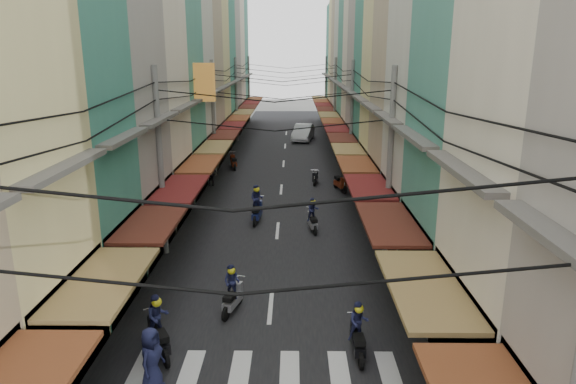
# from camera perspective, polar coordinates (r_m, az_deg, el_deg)

# --- Properties ---
(ground) EXTENTS (160.00, 160.00, 0.00)m
(ground) POSITION_cam_1_polar(r_m,az_deg,el_deg) (20.36, -1.69, -10.01)
(ground) COLOR #63635E
(ground) RESTS_ON ground
(road) EXTENTS (10.00, 80.00, 0.02)m
(road) POSITION_cam_1_polar(r_m,az_deg,el_deg) (39.37, -0.55, 2.54)
(road) COLOR black
(road) RESTS_ON ground
(sidewalk_left) EXTENTS (3.00, 80.00, 0.06)m
(sidewalk_left) POSITION_cam_1_polar(r_m,az_deg,el_deg) (40.03, -9.91, 2.56)
(sidewalk_left) COLOR slate
(sidewalk_left) RESTS_ON ground
(sidewalk_right) EXTENTS (3.00, 80.00, 0.06)m
(sidewalk_right) POSITION_cam_1_polar(r_m,az_deg,el_deg) (39.77, 8.86, 2.52)
(sidewalk_right) COLOR slate
(sidewalk_right) RESTS_ON ground
(crosswalk) EXTENTS (7.55, 2.40, 0.01)m
(crosswalk) POSITION_cam_1_polar(r_m,az_deg,el_deg) (15.15, -2.64, -19.67)
(crosswalk) COLOR silver
(crosswalk) RESTS_ON ground
(building_row_left) EXTENTS (7.80, 67.67, 23.70)m
(building_row_left) POSITION_cam_1_polar(r_m,az_deg,el_deg) (36.04, -13.97, 16.58)
(building_row_left) COLOR beige
(building_row_left) RESTS_ON ground
(building_row_right) EXTENTS (7.80, 68.98, 22.59)m
(building_row_right) POSITION_cam_1_polar(r_m,az_deg,el_deg) (35.57, 12.67, 16.09)
(building_row_right) COLOR teal
(building_row_right) RESTS_ON ground
(utility_poles) EXTENTS (10.20, 66.13, 8.20)m
(utility_poles) POSITION_cam_1_polar(r_m,az_deg,el_deg) (33.48, -0.76, 11.68)
(utility_poles) COLOR slate
(utility_poles) RESTS_ON ground
(white_car) EXTENTS (6.04, 3.16, 2.03)m
(white_car) POSITION_cam_1_polar(r_m,az_deg,el_deg) (52.48, 1.69, 5.75)
(white_car) COLOR silver
(white_car) RESTS_ON ground
(bicycle) EXTENTS (1.62, 1.15, 1.04)m
(bicycle) POSITION_cam_1_polar(r_m,az_deg,el_deg) (18.87, 21.58, -13.34)
(bicycle) COLOR black
(bicycle) RESTS_ON ground
(moving_scooters) EXTENTS (7.97, 27.09, 2.01)m
(moving_scooters) POSITION_cam_1_polar(r_m,az_deg,el_deg) (24.23, -1.78, -4.37)
(moving_scooters) COLOR black
(moving_scooters) RESTS_ON ground
(parked_scooters) EXTENTS (13.10, 13.78, 1.02)m
(parked_scooters) POSITION_cam_1_polar(r_m,az_deg,el_deg) (16.09, 13.13, -15.89)
(parked_scooters) COLOR black
(parked_scooters) RESTS_ON ground
(pedestrians) EXTENTS (12.71, 26.68, 2.25)m
(pedestrians) POSITION_cam_1_polar(r_m,az_deg,el_deg) (22.22, -10.48, -5.23)
(pedestrians) COLOR black
(pedestrians) RESTS_ON ground
(market_umbrella) EXTENTS (2.03, 2.03, 2.14)m
(market_umbrella) POSITION_cam_1_polar(r_m,az_deg,el_deg) (15.84, 22.27, -11.45)
(market_umbrella) COLOR #B2B2B7
(market_umbrella) RESTS_ON ground
(traffic_sign) EXTENTS (0.10, 0.69, 3.17)m
(traffic_sign) POSITION_cam_1_polar(r_m,az_deg,el_deg) (17.61, 15.15, -6.47)
(traffic_sign) COLOR slate
(traffic_sign) RESTS_ON ground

